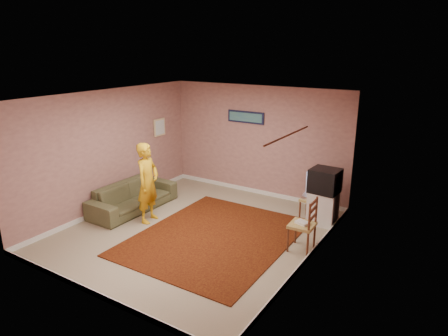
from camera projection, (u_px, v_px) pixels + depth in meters
The scene contains 26 objects.
ground at pixel (196, 231), 7.75m from camera, with size 5.00×5.00×0.00m, color gray.
wall_back at pixel (257, 141), 9.40m from camera, with size 4.50×0.02×2.60m, color tan.
wall_front at pixel (84, 213), 5.35m from camera, with size 4.50×0.02×2.60m, color tan.
wall_left at pixel (109, 151), 8.52m from camera, with size 0.02×5.00×2.60m, color tan.
wall_right at pixel (311, 189), 6.23m from camera, with size 0.02×5.00×2.60m, color tan.
ceiling at pixel (193, 96), 6.99m from camera, with size 4.50×5.00×0.02m, color white.
baseboard_back at pixel (256, 191), 9.75m from camera, with size 4.50×0.02×0.10m, color white.
baseboard_front at pixel (94, 293), 5.72m from camera, with size 4.50×0.02×0.10m, color white.
baseboard_left at pixel (114, 205), 8.88m from camera, with size 0.02×5.00×0.10m, color white.
baseboard_right at pixel (306, 260), 6.60m from camera, with size 0.02×5.00×0.10m, color white.
window at pixel (288, 198), 5.46m from camera, with size 0.01×1.10×1.50m, color black.
curtain_sheer at pixel (282, 215), 5.40m from camera, with size 0.01×0.75×2.10m, color white.
curtain_floral at pixel (300, 199), 5.98m from camera, with size 0.01×0.35×2.10m, color beige.
curtain_rod at pixel (288, 135), 5.23m from camera, with size 0.02×0.02×1.40m, color #5B311B.
picture_back at pixel (246, 117), 9.36m from camera, with size 0.95×0.04×0.28m.
picture_left at pixel (160, 127), 9.72m from camera, with size 0.04×0.38×0.42m.
area_rug at pixel (215, 237), 7.50m from camera, with size 2.66×3.33×0.02m, color black.
tv_cabinet at pixel (323, 208), 8.01m from camera, with size 0.53×0.48×0.67m, color silver.
crt_tv at pixel (325, 181), 7.85m from camera, with size 0.59×0.53×0.48m.
chair_a at pixel (312, 194), 8.09m from camera, with size 0.44×0.42×0.50m.
dvd_player at pixel (312, 197), 8.11m from camera, with size 0.39×0.28×0.07m, color silver.
blue_throw at pixel (316, 183), 8.19m from camera, with size 0.42×0.05×0.45m, color #819FD4.
chair_b at pixel (303, 219), 6.88m from camera, with size 0.43×0.45×0.52m.
game_console at pixel (302, 223), 6.90m from camera, with size 0.22×0.16×0.04m, color white.
sofa at pixel (133, 196), 8.71m from camera, with size 2.06×0.80×0.60m, color #4F4D30.
person at pixel (148, 183), 7.99m from camera, with size 0.60×0.39×1.64m, color gold.
Camera 1 is at (4.21, -5.69, 3.43)m, focal length 32.00 mm.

